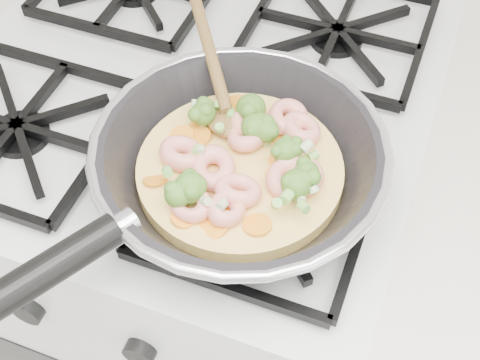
% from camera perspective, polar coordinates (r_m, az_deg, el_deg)
% --- Properties ---
extents(stove, '(0.60, 0.60, 0.92)m').
position_cam_1_polar(stove, '(1.20, -3.13, -7.47)').
color(stove, silver).
rests_on(stove, ground).
extents(skillet, '(0.33, 0.54, 0.09)m').
position_cam_1_polar(skillet, '(0.69, -0.28, 1.36)').
color(skillet, black).
rests_on(skillet, stove).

